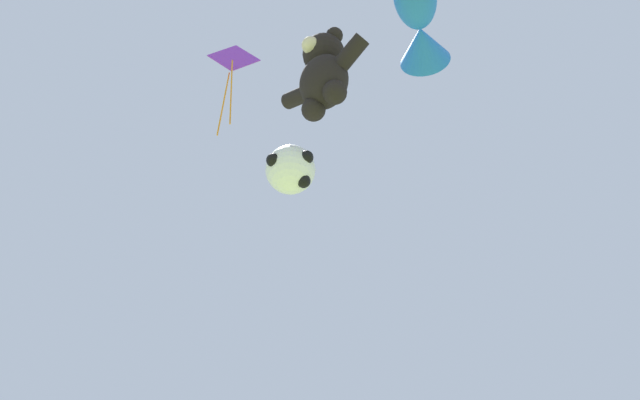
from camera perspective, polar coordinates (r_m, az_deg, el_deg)
The scene contains 4 objects.
teddy_bear_kite at distance 11.86m, azimuth 0.28°, elevation 10.14°, with size 1.87×0.83×1.90m.
soccer_ball_kite at distance 10.99m, azimuth -2.35°, elevation 2.46°, with size 0.85×0.85×0.79m.
fish_kite_cobalt at distance 14.31m, azimuth 7.92°, elevation 14.01°, with size 1.96×2.37×1.02m.
diamond_kite at distance 16.12m, azimuth -7.01°, elevation 10.62°, with size 0.76×0.95×3.14m.
Camera 1 is at (7.02, -0.23, 1.65)m, focal length 40.00 mm.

